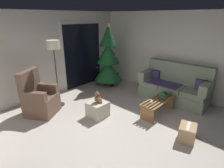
{
  "coord_description": "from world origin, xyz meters",
  "views": [
    {
      "loc": [
        -2.55,
        -2.03,
        2.35
      ],
      "look_at": [
        0.4,
        0.7,
        0.85
      ],
      "focal_mm": 29.39,
      "sensor_mm": 36.0,
      "label": 1
    }
  ],
  "objects_px": {
    "teddy_bear_chestnut": "(98,98)",
    "book_stack": "(165,94)",
    "remote_graphite": "(162,100)",
    "cell_phone": "(165,93)",
    "christmas_tree": "(108,59)",
    "remote_silver": "(151,101)",
    "cardboard_box_taped_mid_floor": "(187,133)",
    "coffee_table": "(158,104)",
    "ottoman": "(98,109)",
    "armchair": "(39,99)",
    "couch": "(174,87)",
    "floor_lamp": "(54,51)"
  },
  "relations": [
    {
      "from": "teddy_bear_chestnut",
      "to": "book_stack",
      "type": "bearing_deg",
      "value": -35.32
    },
    {
      "from": "book_stack",
      "to": "remote_graphite",
      "type": "bearing_deg",
      "value": -164.23
    },
    {
      "from": "cell_phone",
      "to": "christmas_tree",
      "type": "xyz_separation_m",
      "value": [
        0.34,
        2.36,
        0.46
      ]
    },
    {
      "from": "remote_silver",
      "to": "book_stack",
      "type": "xyz_separation_m",
      "value": [
        0.53,
        -0.07,
        0.03
      ]
    },
    {
      "from": "book_stack",
      "to": "cardboard_box_taped_mid_floor",
      "type": "relative_size",
      "value": 0.59
    },
    {
      "from": "coffee_table",
      "to": "ottoman",
      "type": "height_order",
      "value": "coffee_table"
    },
    {
      "from": "coffee_table",
      "to": "remote_graphite",
      "type": "distance_m",
      "value": 0.17
    },
    {
      "from": "coffee_table",
      "to": "teddy_bear_chestnut",
      "type": "xyz_separation_m",
      "value": [
        -1.12,
        1.01,
        0.25
      ]
    },
    {
      "from": "ottoman",
      "to": "teddy_bear_chestnut",
      "type": "bearing_deg",
      "value": -42.06
    },
    {
      "from": "coffee_table",
      "to": "ottoman",
      "type": "xyz_separation_m",
      "value": [
        -1.13,
        1.02,
        -0.07
      ]
    },
    {
      "from": "remote_silver",
      "to": "cardboard_box_taped_mid_floor",
      "type": "height_order",
      "value": "remote_silver"
    },
    {
      "from": "coffee_table",
      "to": "cell_phone",
      "type": "distance_m",
      "value": 0.37
    },
    {
      "from": "remote_silver",
      "to": "cardboard_box_taped_mid_floor",
      "type": "relative_size",
      "value": 0.34
    },
    {
      "from": "coffee_table",
      "to": "book_stack",
      "type": "relative_size",
      "value": 4.03
    },
    {
      "from": "book_stack",
      "to": "christmas_tree",
      "type": "relative_size",
      "value": 0.13
    },
    {
      "from": "remote_silver",
      "to": "christmas_tree",
      "type": "xyz_separation_m",
      "value": [
        0.85,
        2.27,
        0.55
      ]
    },
    {
      "from": "armchair",
      "to": "teddy_bear_chestnut",
      "type": "bearing_deg",
      "value": -53.08
    },
    {
      "from": "remote_graphite",
      "to": "couch",
      "type": "bearing_deg",
      "value": -172.45
    },
    {
      "from": "remote_graphite",
      "to": "christmas_tree",
      "type": "relative_size",
      "value": 0.07
    },
    {
      "from": "book_stack",
      "to": "floor_lamp",
      "type": "bearing_deg",
      "value": 127.6
    },
    {
      "from": "cardboard_box_taped_mid_floor",
      "to": "coffee_table",
      "type": "bearing_deg",
      "value": 60.73
    },
    {
      "from": "remote_silver",
      "to": "book_stack",
      "type": "bearing_deg",
      "value": -126.62
    },
    {
      "from": "floor_lamp",
      "to": "couch",
      "type": "bearing_deg",
      "value": -41.39
    },
    {
      "from": "cell_phone",
      "to": "armchair",
      "type": "bearing_deg",
      "value": 160.38
    },
    {
      "from": "cell_phone",
      "to": "christmas_tree",
      "type": "bearing_deg",
      "value": 106.11
    },
    {
      "from": "coffee_table",
      "to": "cell_phone",
      "type": "height_order",
      "value": "cell_phone"
    },
    {
      "from": "coffee_table",
      "to": "couch",
      "type": "bearing_deg",
      "value": 4.52
    },
    {
      "from": "book_stack",
      "to": "armchair",
      "type": "relative_size",
      "value": 0.24
    },
    {
      "from": "coffee_table",
      "to": "teddy_bear_chestnut",
      "type": "relative_size",
      "value": 3.86
    },
    {
      "from": "cell_phone",
      "to": "teddy_bear_chestnut",
      "type": "bearing_deg",
      "value": 168.19
    },
    {
      "from": "armchair",
      "to": "book_stack",
      "type": "bearing_deg",
      "value": -43.45
    },
    {
      "from": "couch",
      "to": "book_stack",
      "type": "height_order",
      "value": "couch"
    },
    {
      "from": "couch",
      "to": "coffee_table",
      "type": "height_order",
      "value": "couch"
    },
    {
      "from": "christmas_tree",
      "to": "cardboard_box_taped_mid_floor",
      "type": "relative_size",
      "value": 4.64
    },
    {
      "from": "remote_graphite",
      "to": "floor_lamp",
      "type": "relative_size",
      "value": 0.09
    },
    {
      "from": "remote_silver",
      "to": "teddy_bear_chestnut",
      "type": "bearing_deg",
      "value": 14.86
    },
    {
      "from": "remote_silver",
      "to": "christmas_tree",
      "type": "relative_size",
      "value": 0.07
    },
    {
      "from": "teddy_bear_chestnut",
      "to": "remote_graphite",
      "type": "bearing_deg",
      "value": -42.86
    },
    {
      "from": "armchair",
      "to": "cardboard_box_taped_mid_floor",
      "type": "distance_m",
      "value": 3.5
    },
    {
      "from": "christmas_tree",
      "to": "ottoman",
      "type": "height_order",
      "value": "christmas_tree"
    },
    {
      "from": "remote_graphite",
      "to": "coffee_table",
      "type": "bearing_deg",
      "value": -57.93
    },
    {
      "from": "coffee_table",
      "to": "ottoman",
      "type": "distance_m",
      "value": 1.52
    },
    {
      "from": "teddy_bear_chestnut",
      "to": "cardboard_box_taped_mid_floor",
      "type": "distance_m",
      "value": 2.09
    },
    {
      "from": "floor_lamp",
      "to": "book_stack",
      "type": "bearing_deg",
      "value": -52.4
    },
    {
      "from": "couch",
      "to": "ottoman",
      "type": "distance_m",
      "value": 2.37
    },
    {
      "from": "coffee_table",
      "to": "floor_lamp",
      "type": "distance_m",
      "value": 2.95
    },
    {
      "from": "remote_silver",
      "to": "ottoman",
      "type": "bearing_deg",
      "value": 14.9
    },
    {
      "from": "couch",
      "to": "remote_graphite",
      "type": "xyz_separation_m",
      "value": [
        -0.99,
        -0.16,
        -0.0
      ]
    },
    {
      "from": "couch",
      "to": "cell_phone",
      "type": "relative_size",
      "value": 13.61
    },
    {
      "from": "coffee_table",
      "to": "cardboard_box_taped_mid_floor",
      "type": "relative_size",
      "value": 2.38
    }
  ]
}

